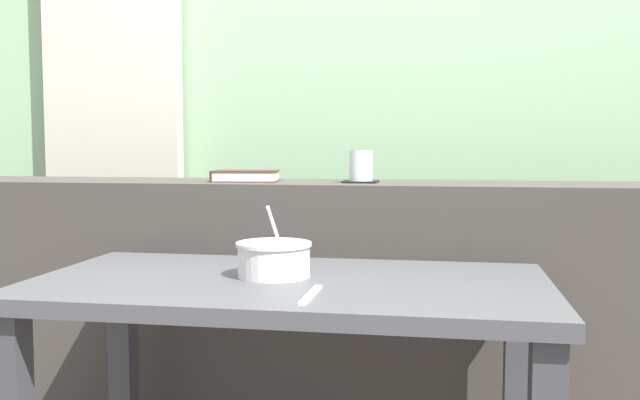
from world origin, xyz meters
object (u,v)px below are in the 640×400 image
(juice_glass, at_px, (361,167))
(soup_bowl, at_px, (274,259))
(breakfast_table, at_px, (290,330))
(closed_book, at_px, (245,176))
(fork_utensil, at_px, (311,295))
(coaster_square, at_px, (361,182))

(juice_glass, relative_size, soup_bowl, 0.53)
(breakfast_table, height_order, closed_book, closed_book)
(juice_glass, distance_m, fork_utensil, 0.74)
(breakfast_table, relative_size, juice_glass, 12.65)
(closed_book, bearing_deg, juice_glass, -2.14)
(soup_bowl, distance_m, fork_utensil, 0.23)
(breakfast_table, xyz_separation_m, closed_book, (-0.26, 0.55, 0.32))
(closed_book, bearing_deg, fork_utensil, -64.95)
(juice_glass, bearing_deg, fork_utensil, -91.16)
(breakfast_table, distance_m, juice_glass, 0.65)
(breakfast_table, relative_size, coaster_square, 11.28)
(coaster_square, xyz_separation_m, juice_glass, (-0.00, 0.00, 0.04))
(breakfast_table, height_order, fork_utensil, fork_utensil)
(closed_book, bearing_deg, breakfast_table, -65.07)
(soup_bowl, bearing_deg, juice_glass, 75.45)
(breakfast_table, distance_m, closed_book, 0.69)
(juice_glass, height_order, closed_book, juice_glass)
(coaster_square, distance_m, soup_bowl, 0.55)
(breakfast_table, bearing_deg, fork_utensil, -64.54)
(coaster_square, relative_size, soup_bowl, 0.59)
(coaster_square, height_order, fork_utensil, coaster_square)
(juice_glass, bearing_deg, coaster_square, 0.00)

